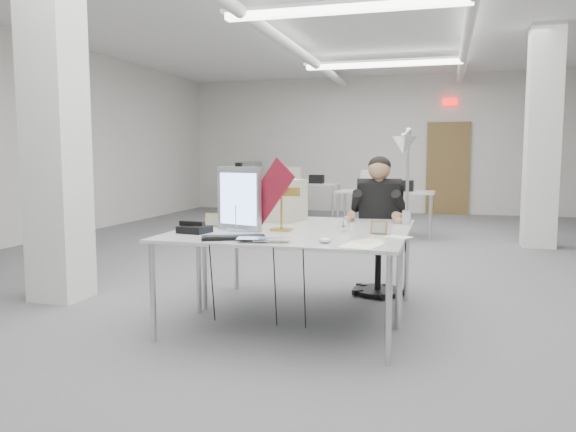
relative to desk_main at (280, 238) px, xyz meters
name	(u,v)px	position (x,y,z in m)	size (l,w,h in m)	color
room_shell	(347,126)	(0.04, 2.63, 0.95)	(10.04, 14.04, 3.24)	#5A5A5D
desk_main	(280,238)	(0.00, 0.00, 0.00)	(1.80, 0.90, 0.03)	silver
desk_second	(309,224)	(0.00, 0.90, 0.00)	(1.80, 0.90, 0.03)	silver
bg_desk_a	(385,192)	(0.20, 5.50, 0.00)	(1.60, 0.80, 0.03)	silver
bg_desk_b	(302,184)	(-1.80, 7.70, 0.00)	(1.60, 0.80, 0.03)	silver
filing_cabinet	(250,186)	(-3.50, 9.15, -0.14)	(0.45, 0.55, 1.20)	gray
office_chair	(379,236)	(0.56, 1.48, -0.17)	(0.56, 0.56, 1.14)	black
seated_person	(379,203)	(0.56, 1.43, 0.16)	(0.44, 0.54, 0.82)	black
monitor	(239,199)	(-0.40, 0.22, 0.27)	(0.41, 0.04, 0.51)	#ADAEB2
pennant	(268,193)	(-0.15, 0.18, 0.32)	(0.53, 0.01, 0.22)	maroon
keyboard	(233,238)	(-0.28, -0.23, 0.02)	(0.45, 0.15, 0.02)	black
laptop	(263,241)	(-0.02, -0.35, 0.03)	(0.36, 0.24, 0.03)	#B0AFB4
mouse	(325,240)	(0.39, -0.24, 0.03)	(0.09, 0.06, 0.04)	silver
bankers_lamp	(282,212)	(-0.08, 0.31, 0.16)	(0.27, 0.11, 0.30)	gold
desk_phone	(195,229)	(-0.69, 0.00, 0.04)	(0.21, 0.19, 0.05)	black
picture_frame_left	(214,220)	(-0.69, 0.39, 0.07)	(0.14, 0.01, 0.11)	tan
picture_frame_right	(379,228)	(0.69, 0.30, 0.06)	(0.13, 0.01, 0.10)	#A16F45
desk_clock	(344,225)	(0.41, 0.37, 0.06)	(0.09, 0.09, 0.03)	silver
paper_stack_a	(362,245)	(0.65, -0.28, 0.02)	(0.23, 0.33, 0.01)	white
paper_stack_b	(367,242)	(0.66, -0.11, 0.02)	(0.16, 0.22, 0.01)	#E5CF89
paper_stack_c	(399,237)	(0.85, 0.18, 0.02)	(0.18, 0.13, 0.01)	white
beige_monitor	(279,200)	(-0.29, 0.95, 0.20)	(0.40, 0.38, 0.38)	#BBB29B
architect_lamp	(405,178)	(0.85, 0.73, 0.42)	(0.22, 0.64, 0.82)	silver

